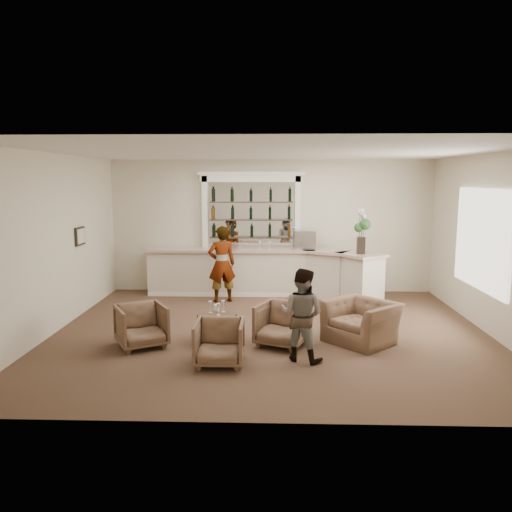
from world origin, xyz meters
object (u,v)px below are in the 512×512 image
(guest, at_px, (302,315))
(armchair_right, at_px, (282,324))
(sommelier, at_px, (222,264))
(armchair_center, at_px, (219,343))
(espresso_machine, at_px, (305,240))
(armchair_far, at_px, (361,322))
(armchair_left, at_px, (141,326))
(bar_counter, at_px, (264,272))
(cocktail_table, at_px, (217,327))
(flower_vase, at_px, (361,229))

(guest, xyz_separation_m, armchair_right, (-0.29, 0.69, -0.37))
(sommelier, relative_size, armchair_right, 2.20)
(armchair_center, relative_size, espresso_machine, 1.48)
(guest, bearing_deg, espresso_machine, -68.40)
(armchair_center, relative_size, armchair_far, 0.68)
(armchair_left, bearing_deg, bar_counter, 32.81)
(guest, height_order, armchair_center, guest)
(armchair_center, bearing_deg, espresso_machine, 71.36)
(bar_counter, xyz_separation_m, sommelier, (-0.97, -0.68, 0.31))
(sommelier, relative_size, armchair_center, 2.33)
(bar_counter, height_order, armchair_left, bar_counter)
(sommelier, bearing_deg, armchair_center, 77.34)
(cocktail_table, bearing_deg, guest, -31.62)
(bar_counter, relative_size, flower_vase, 5.64)
(sommelier, bearing_deg, bar_counter, -162.60)
(sommelier, xyz_separation_m, armchair_center, (0.35, -3.96, -0.54))
(armchair_right, relative_size, flower_vase, 0.79)
(bar_counter, height_order, guest, guest)
(sommelier, xyz_separation_m, armchair_right, (1.33, -3.03, -0.52))
(bar_counter, xyz_separation_m, armchair_center, (-0.62, -4.64, -0.23))
(armchair_left, relative_size, armchair_right, 0.99)
(cocktail_table, xyz_separation_m, armchair_far, (2.52, 0.02, 0.11))
(guest, xyz_separation_m, armchair_far, (1.09, 0.90, -0.37))
(cocktail_table, distance_m, armchair_far, 2.52)
(cocktail_table, distance_m, armchair_center, 1.13)
(armchair_right, bearing_deg, cocktail_table, -165.10)
(armchair_right, bearing_deg, guest, -43.32)
(cocktail_table, distance_m, flower_vase, 4.38)
(guest, height_order, armchair_far, guest)
(armchair_left, bearing_deg, guest, -41.04)
(armchair_left, bearing_deg, armchair_center, -58.65)
(armchair_far, bearing_deg, armchair_right, -124.19)
(sommelier, xyz_separation_m, armchair_left, (-1.06, -3.17, -0.52))
(sommelier, relative_size, espresso_machine, 3.44)
(armchair_center, bearing_deg, cocktail_table, 97.98)
(cocktail_table, relative_size, armchair_right, 0.88)
(cocktail_table, relative_size, guest, 0.48)
(bar_counter, bearing_deg, flower_vase, -16.78)
(armchair_right, bearing_deg, armchair_center, -112.33)
(bar_counter, xyz_separation_m, espresso_machine, (0.98, 0.10, 0.79))
(sommelier, xyz_separation_m, flower_vase, (3.17, 0.02, 0.83))
(bar_counter, height_order, armchair_far, bar_counter)
(armchair_center, distance_m, armchair_right, 1.35)
(cocktail_table, xyz_separation_m, espresso_machine, (1.75, 3.63, 1.12))
(sommelier, distance_m, flower_vase, 3.28)
(armchair_right, distance_m, espresso_machine, 3.99)
(armchair_right, bearing_deg, espresso_machine, 105.07)
(guest, bearing_deg, armchair_right, -41.77)
(armchair_left, distance_m, armchair_center, 1.62)
(espresso_machine, bearing_deg, cocktail_table, -115.58)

